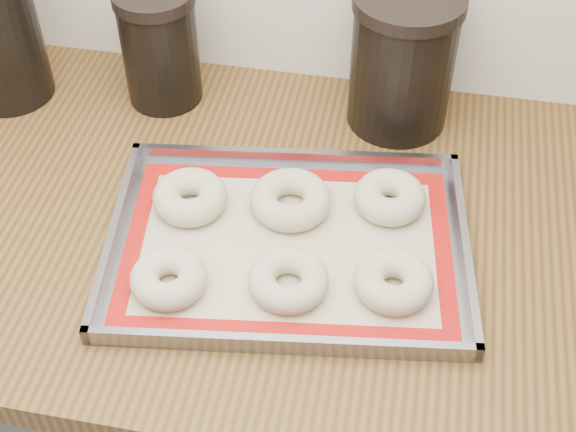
% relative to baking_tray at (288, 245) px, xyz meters
% --- Properties ---
extents(cabinet, '(3.00, 0.65, 0.86)m').
position_rel_baking_tray_xyz_m(cabinet, '(-0.10, 0.05, -0.48)').
color(cabinet, '#576256').
rests_on(cabinet, floor).
extents(countertop, '(3.06, 0.68, 0.04)m').
position_rel_baking_tray_xyz_m(countertop, '(-0.10, 0.05, -0.03)').
color(countertop, brown).
rests_on(countertop, cabinet).
extents(baking_tray, '(0.50, 0.39, 0.03)m').
position_rel_baking_tray_xyz_m(baking_tray, '(0.00, 0.00, 0.00)').
color(baking_tray, gray).
rests_on(baking_tray, countertop).
extents(baking_mat, '(0.46, 0.34, 0.00)m').
position_rel_baking_tray_xyz_m(baking_mat, '(0.00, 0.00, -0.00)').
color(baking_mat, '#C6B793').
rests_on(baking_mat, baking_tray).
extents(bagel_front_left, '(0.10, 0.10, 0.04)m').
position_rel_baking_tray_xyz_m(bagel_front_left, '(-0.13, -0.10, 0.02)').
color(bagel_front_left, beige).
rests_on(bagel_front_left, baking_mat).
extents(bagel_front_mid, '(0.12, 0.12, 0.03)m').
position_rel_baking_tray_xyz_m(bagel_front_mid, '(0.01, -0.07, 0.01)').
color(bagel_front_mid, beige).
rests_on(bagel_front_mid, baking_mat).
extents(bagel_front_right, '(0.11, 0.11, 0.04)m').
position_rel_baking_tray_xyz_m(bagel_front_right, '(0.14, -0.05, 0.02)').
color(bagel_front_right, beige).
rests_on(bagel_front_right, baking_mat).
extents(bagel_back_left, '(0.11, 0.11, 0.04)m').
position_rel_baking_tray_xyz_m(bagel_back_left, '(-0.14, 0.04, 0.02)').
color(bagel_back_left, beige).
rests_on(bagel_back_left, baking_mat).
extents(bagel_back_mid, '(0.11, 0.11, 0.04)m').
position_rel_baking_tray_xyz_m(bagel_back_mid, '(-0.01, 0.07, 0.02)').
color(bagel_back_mid, beige).
rests_on(bagel_back_mid, baking_mat).
extents(bagel_back_right, '(0.12, 0.12, 0.04)m').
position_rel_baking_tray_xyz_m(bagel_back_right, '(0.12, 0.09, 0.02)').
color(bagel_back_right, beige).
rests_on(bagel_back_right, baking_mat).
extents(canister_mid, '(0.12, 0.12, 0.18)m').
position_rel_baking_tray_xyz_m(canister_mid, '(-0.25, 0.28, 0.09)').
color(canister_mid, black).
rests_on(canister_mid, countertop).
extents(canister_right, '(0.16, 0.16, 0.21)m').
position_rel_baking_tray_xyz_m(canister_right, '(0.11, 0.29, 0.10)').
color(canister_right, black).
rests_on(canister_right, countertop).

